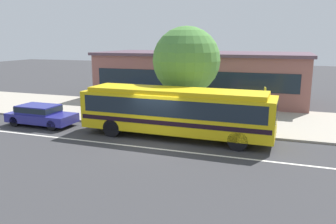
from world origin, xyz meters
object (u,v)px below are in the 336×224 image
object	(u,v)px
sedan_behind_bus	(40,114)
bus_stop_sign	(264,105)
pedestrian_standing_by_tree	(209,108)
street_tree_near_stop	(186,61)
transit_bus	(176,110)
pedestrian_walking_along_curb	(127,103)
pedestrian_waiting_near_sign	(207,110)

from	to	relation	value
sedan_behind_bus	bus_stop_sign	bearing A→B (deg)	8.63
sedan_behind_bus	pedestrian_standing_by_tree	size ratio (longest dim) A/B	2.47
bus_stop_sign	street_tree_near_stop	world-z (taller)	street_tree_near_stop
transit_bus	bus_stop_sign	distance (m)	4.87
pedestrian_standing_by_tree	street_tree_near_stop	bearing A→B (deg)	168.56
transit_bus	sedan_behind_bus	distance (m)	8.92
pedestrian_walking_along_curb	bus_stop_sign	distance (m)	9.14
pedestrian_walking_along_curb	pedestrian_standing_by_tree	xyz separation A→B (m)	(5.67, -0.01, 0.06)
sedan_behind_bus	pedestrian_standing_by_tree	distance (m)	10.59
pedestrian_standing_by_tree	transit_bus	bearing A→B (deg)	-110.57
street_tree_near_stop	bus_stop_sign	bearing A→B (deg)	-18.18
pedestrian_waiting_near_sign	bus_stop_sign	size ratio (longest dim) A/B	0.60
sedan_behind_bus	pedestrian_standing_by_tree	world-z (taller)	pedestrian_standing_by_tree
transit_bus	pedestrian_walking_along_curb	distance (m)	5.50
transit_bus	sedan_behind_bus	bearing A→B (deg)	-178.51
pedestrian_waiting_near_sign	pedestrian_walking_along_curb	xyz separation A→B (m)	(-5.61, 0.26, 0.04)
bus_stop_sign	pedestrian_walking_along_curb	bearing A→B (deg)	171.73
pedestrian_standing_by_tree	bus_stop_sign	world-z (taller)	bus_stop_sign
sedan_behind_bus	street_tree_near_stop	bearing A→B (deg)	23.45
sedan_behind_bus	pedestrian_standing_by_tree	bearing A→B (deg)	18.37
pedestrian_walking_along_curb	street_tree_near_stop	size ratio (longest dim) A/B	0.28
sedan_behind_bus	street_tree_near_stop	size ratio (longest dim) A/B	0.72
pedestrian_walking_along_curb	street_tree_near_stop	bearing A→B (deg)	4.45
pedestrian_standing_by_tree	sedan_behind_bus	bearing A→B (deg)	-161.63
sedan_behind_bus	transit_bus	bearing A→B (deg)	1.49
pedestrian_standing_by_tree	street_tree_near_stop	distance (m)	3.30
sedan_behind_bus	pedestrian_standing_by_tree	xyz separation A→B (m)	(10.04, 3.33, 0.43)
transit_bus	pedestrian_standing_by_tree	size ratio (longest dim) A/B	6.01
pedestrian_waiting_near_sign	street_tree_near_stop	world-z (taller)	street_tree_near_stop
pedestrian_waiting_near_sign	pedestrian_standing_by_tree	xyz separation A→B (m)	(0.06, 0.25, 0.10)
bus_stop_sign	street_tree_near_stop	xyz separation A→B (m)	(-4.96, 1.63, 2.20)
pedestrian_waiting_near_sign	pedestrian_walking_along_curb	world-z (taller)	pedestrian_walking_along_curb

